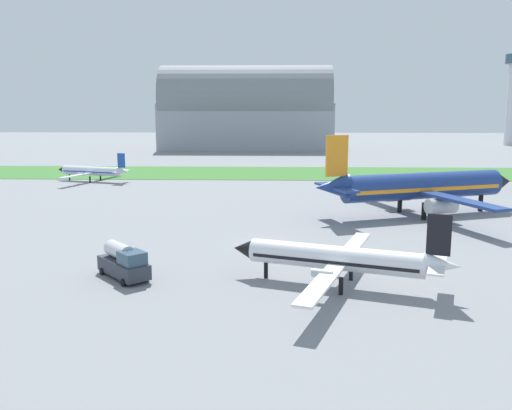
{
  "coord_description": "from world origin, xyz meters",
  "views": [
    {
      "loc": [
        1.28,
        -63.84,
        16.0
      ],
      "look_at": [
        -1.37,
        9.4,
        3.0
      ],
      "focal_mm": 38.43,
      "sensor_mm": 36.0,
      "label": 1
    }
  ],
  "objects_px": {
    "airplane_midfield_jet": "(419,186)",
    "fuel_truck_near_gate": "(124,262)",
    "airplane_foreground_turboprop": "(339,258)",
    "airplane_taxiing_turboprop": "(93,171)"
  },
  "relations": [
    {
      "from": "airplane_midfield_jet",
      "to": "fuel_truck_near_gate",
      "type": "distance_m",
      "value": 48.3
    },
    {
      "from": "airplane_midfield_jet",
      "to": "airplane_foreground_turboprop",
      "type": "bearing_deg",
      "value": -135.21
    },
    {
      "from": "airplane_foreground_turboprop",
      "to": "airplane_midfield_jet",
      "type": "height_order",
      "value": "airplane_midfield_jet"
    },
    {
      "from": "airplane_midfield_jet",
      "to": "airplane_taxiing_turboprop",
      "type": "xyz_separation_m",
      "value": [
        -61.85,
        36.73,
        -2.07
      ]
    },
    {
      "from": "airplane_foreground_turboprop",
      "to": "fuel_truck_near_gate",
      "type": "distance_m",
      "value": 20.26
    },
    {
      "from": "airplane_foreground_turboprop",
      "to": "fuel_truck_near_gate",
      "type": "relative_size",
      "value": 3.65
    },
    {
      "from": "airplane_foreground_turboprop",
      "to": "airplane_taxiing_turboprop",
      "type": "xyz_separation_m",
      "value": [
        -46.17,
        70.71,
        -0.31
      ]
    },
    {
      "from": "airplane_foreground_turboprop",
      "to": "airplane_taxiing_turboprop",
      "type": "relative_size",
      "value": 1.12
    },
    {
      "from": "fuel_truck_near_gate",
      "to": "airplane_taxiing_turboprop",
      "type": "bearing_deg",
      "value": 158.66
    },
    {
      "from": "airplane_taxiing_turboprop",
      "to": "fuel_truck_near_gate",
      "type": "height_order",
      "value": "airplane_taxiing_turboprop"
    }
  ]
}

